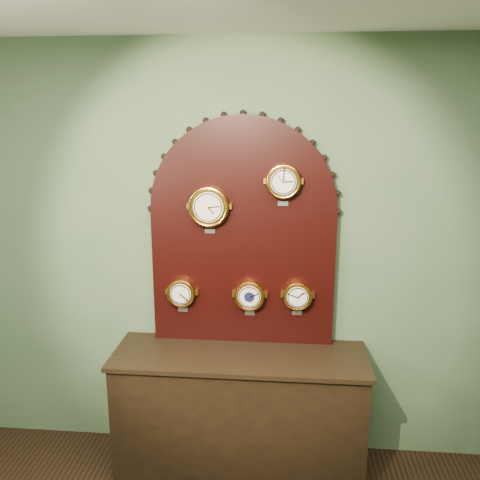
# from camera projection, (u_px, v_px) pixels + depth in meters

# --- Properties ---
(wall_back) EXTENTS (4.00, 0.00, 4.00)m
(wall_back) POSITION_uv_depth(u_px,v_px,m) (243.00, 257.00, 3.38)
(wall_back) COLOR #4C6747
(wall_back) RESTS_ON ground
(shop_counter) EXTENTS (1.60, 0.50, 0.80)m
(shop_counter) POSITION_uv_depth(u_px,v_px,m) (240.00, 413.00, 3.36)
(shop_counter) COLOR black
(shop_counter) RESTS_ON ground_plane
(display_board) EXTENTS (1.26, 0.06, 1.53)m
(display_board) POSITION_uv_depth(u_px,v_px,m) (243.00, 226.00, 3.28)
(display_board) COLOR black
(display_board) RESTS_ON shop_counter
(roman_clock) EXTENTS (0.26, 0.08, 0.31)m
(roman_clock) POSITION_uv_depth(u_px,v_px,m) (209.00, 207.00, 3.20)
(roman_clock) COLOR orange
(roman_clock) RESTS_ON display_board
(arabic_clock) EXTENTS (0.21, 0.08, 0.27)m
(arabic_clock) POSITION_uv_depth(u_px,v_px,m) (283.00, 181.00, 3.12)
(arabic_clock) COLOR orange
(arabic_clock) RESTS_ON display_board
(hygrometer) EXTENTS (0.19, 0.08, 0.24)m
(hygrometer) POSITION_uv_depth(u_px,v_px,m) (181.00, 293.00, 3.36)
(hygrometer) COLOR orange
(hygrometer) RESTS_ON display_board
(barometer) EXTENTS (0.20, 0.08, 0.25)m
(barometer) POSITION_uv_depth(u_px,v_px,m) (250.00, 295.00, 3.32)
(barometer) COLOR orange
(barometer) RESTS_ON display_board
(tide_clock) EXTENTS (0.19, 0.08, 0.24)m
(tide_clock) POSITION_uv_depth(u_px,v_px,m) (298.00, 296.00, 3.29)
(tide_clock) COLOR orange
(tide_clock) RESTS_ON display_board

